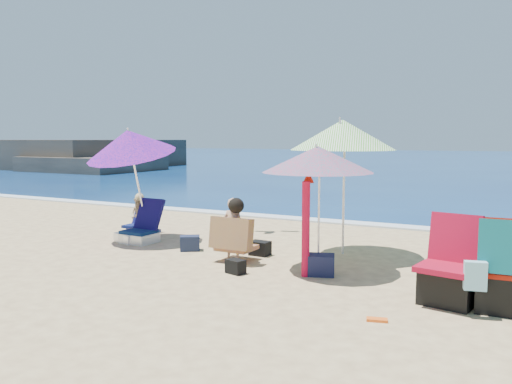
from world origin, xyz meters
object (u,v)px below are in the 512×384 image
at_px(umbrella_turquoise, 318,159).
at_px(person_center, 233,231).
at_px(umbrella_blue, 130,143).
at_px(chair_navy, 142,231).
at_px(chair_rainbow, 139,230).
at_px(furled_umbrella, 306,219).
at_px(camp_chair_left, 449,278).
at_px(person_left, 139,215).
at_px(camp_chair_right, 502,278).
at_px(umbrella_striped, 343,135).

bearing_deg(umbrella_turquoise, person_center, -175.93).
height_order(umbrella_blue, chair_navy, umbrella_blue).
relative_size(chair_rainbow, person_center, 0.88).
distance_m(umbrella_blue, person_center, 2.91).
bearing_deg(furled_umbrella, camp_chair_left, -10.45).
xyz_separation_m(chair_rainbow, person_center, (2.44, -0.60, 0.30)).
relative_size(chair_rainbow, person_left, 1.09).
bearing_deg(umbrella_blue, furled_umbrella, -11.12).
xyz_separation_m(umbrella_blue, camp_chair_right, (6.38, -1.14, -1.48)).
bearing_deg(camp_chair_right, umbrella_turquoise, 163.33).
bearing_deg(furled_umbrella, person_center, 168.57).
height_order(camp_chair_right, person_left, camp_chair_right).
relative_size(chair_navy, person_left, 0.96).
bearing_deg(umbrella_striped, furled_umbrella, -91.22).
xyz_separation_m(umbrella_striped, person_center, (-1.38, -1.21, -1.51)).
relative_size(umbrella_turquoise, camp_chair_right, 1.94).
xyz_separation_m(umbrella_turquoise, umbrella_blue, (-3.88, 0.39, 0.23)).
distance_m(chair_rainbow, person_left, 0.81).
bearing_deg(chair_rainbow, person_left, 129.43).
height_order(furled_umbrella, chair_navy, furled_umbrella).
distance_m(camp_chair_right, person_center, 3.92).
bearing_deg(chair_rainbow, umbrella_blue, -122.18).
bearing_deg(person_left, chair_rainbow, -50.57).
xyz_separation_m(camp_chair_left, camp_chair_right, (0.56, -0.02, 0.07)).
xyz_separation_m(furled_umbrella, person_left, (-4.30, 1.48, -0.44)).
height_order(person_center, person_left, person_center).
bearing_deg(umbrella_striped, chair_rainbow, -170.97).
xyz_separation_m(chair_navy, camp_chair_right, (6.17, -1.18, 0.18)).
height_order(umbrella_turquoise, furled_umbrella, umbrella_turquoise).
bearing_deg(umbrella_blue, umbrella_turquoise, -5.73).
height_order(chair_rainbow, person_left, person_left).
relative_size(chair_rainbow, camp_chair_left, 0.86).
distance_m(umbrella_striped, person_left, 4.62).
xyz_separation_m(umbrella_turquoise, umbrella_striped, (0.01, 1.11, 0.36)).
relative_size(umbrella_turquoise, person_center, 2.04).
height_order(chair_navy, camp_chair_right, camp_chair_right).
distance_m(umbrella_striped, camp_chair_right, 3.50).
height_order(chair_rainbow, camp_chair_right, camp_chair_right).
bearing_deg(camp_chair_left, umbrella_blue, 169.10).
height_order(umbrella_blue, furled_umbrella, umbrella_blue).
xyz_separation_m(umbrella_striped, furled_umbrella, (-0.03, -1.48, -1.19)).
xyz_separation_m(umbrella_striped, chair_navy, (-3.69, -0.67, -1.79)).
relative_size(furled_umbrella, camp_chair_right, 1.38).
bearing_deg(person_center, umbrella_striped, 41.13).
bearing_deg(camp_chair_right, furled_umbrella, 171.48).
bearing_deg(camp_chair_right, umbrella_striped, 143.24).
bearing_deg(person_center, umbrella_turquoise, 4.07).
height_order(umbrella_blue, chair_rainbow, umbrella_blue).
relative_size(furled_umbrella, chair_rainbow, 1.65).
xyz_separation_m(furled_umbrella, camp_chair_left, (1.95, -0.36, -0.50)).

